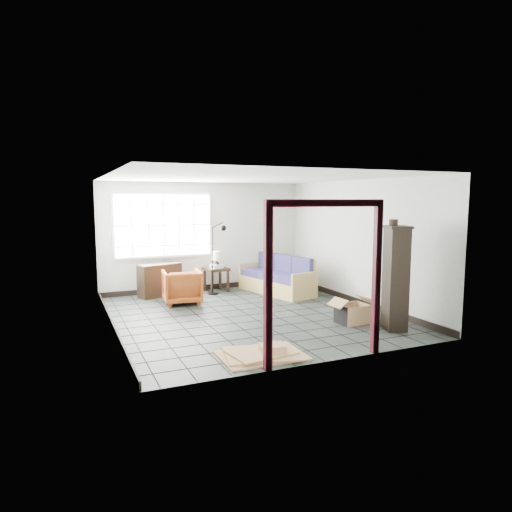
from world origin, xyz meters
name	(u,v)px	position (x,y,z in m)	size (l,w,h in m)	color
ground	(248,315)	(0.00, 0.00, 0.00)	(5.50, 5.50, 0.00)	black
room_shell	(247,227)	(0.00, 0.03, 1.68)	(5.02, 5.52, 2.61)	silver
window_panel	(164,225)	(-1.00, 2.70, 1.60)	(2.32, 0.08, 1.52)	silver
doorway_trim	(326,261)	(0.00, -2.70, 1.38)	(1.80, 0.08, 2.20)	#3C0D16
futon_sofa	(278,279)	(1.47, 1.67, 0.32)	(1.21, 2.13, 0.89)	tan
armchair	(182,285)	(-0.90, 1.47, 0.39)	(0.77, 0.72, 0.79)	#8D3E14
side_table	(216,272)	(0.17, 2.40, 0.47)	(0.58, 0.58, 0.57)	black
table_lamp	(217,257)	(0.18, 2.35, 0.85)	(0.27, 0.27, 0.40)	black
projector	(217,266)	(0.16, 2.35, 0.62)	(0.30, 0.26, 0.09)	silver
floor_lamp	(218,256)	(0.10, 2.05, 0.90)	(0.45, 0.38, 1.68)	black
console_shelf	(160,280)	(-1.18, 2.40, 0.37)	(1.03, 0.65, 0.75)	black
tall_shelf	(396,277)	(1.91, -1.87, 0.90)	(0.51, 0.58, 1.76)	black
pot	(393,222)	(1.83, -1.86, 1.82)	(0.17, 0.17, 0.11)	black
open_box	(352,314)	(1.49, -1.26, 0.17)	(0.84, 0.43, 0.47)	#A4814F
cardboard_pile	(263,353)	(-0.69, -2.21, 0.04)	(1.19, 0.96, 0.17)	#A4814F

